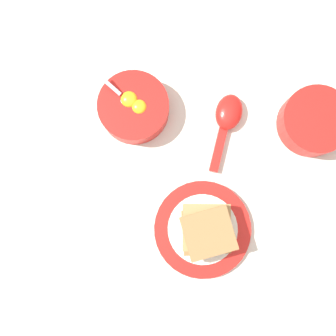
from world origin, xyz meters
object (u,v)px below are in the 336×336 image
toast_plate (202,229)px  congee_bowl (314,121)px  soup_spoon (228,118)px  toast_sandwich (207,231)px  egg_bowl (134,108)px

toast_plate → congee_bowl: (0.24, 0.18, 0.02)m
toast_plate → soup_spoon: bearing=69.0°
congee_bowl → soup_spoon: bearing=168.7°
toast_sandwich → congee_bowl: bearing=36.8°
egg_bowl → toast_plate: egg_bowl is taller
toast_sandwich → congee_bowl: 0.30m
toast_plate → toast_sandwich: 0.03m
egg_bowl → toast_plate: size_ratio=0.74×
toast_plate → soup_spoon: 0.22m
toast_sandwich → toast_plate: bearing=157.9°
toast_plate → toast_sandwich: bearing=-22.1°
toast_sandwich → soup_spoon: toast_sandwich is taller
congee_bowl → egg_bowl: bearing=167.7°
egg_bowl → toast_sandwich: 0.27m
toast_sandwich → soup_spoon: size_ratio=0.66×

